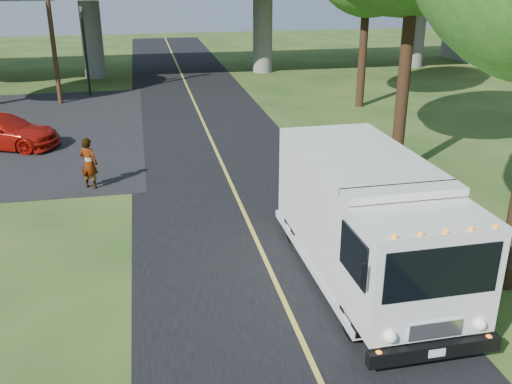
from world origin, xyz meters
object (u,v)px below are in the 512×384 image
object	(u,v)px
utility_pole	(50,20)
pedestrian	(89,163)
step_van	(367,217)
red_sedan	(2,131)
traffic_signal	(85,41)

from	to	relation	value
utility_pole	pedestrian	size ratio (longest dim) A/B	4.89
step_van	pedestrian	distance (m)	10.58
step_van	red_sedan	world-z (taller)	step_van
utility_pole	step_van	size ratio (longest dim) A/B	1.22
step_van	red_sedan	distance (m)	17.64
traffic_signal	pedestrian	bearing A→B (deg)	-86.10
traffic_signal	utility_pole	bearing A→B (deg)	-126.87
step_van	red_sedan	xyz separation A→B (m)	(-11.14, 13.64, -0.95)
traffic_signal	pedestrian	size ratio (longest dim) A/B	2.83
utility_pole	red_sedan	distance (m)	9.28
traffic_signal	red_sedan	world-z (taller)	traffic_signal
traffic_signal	step_van	distance (m)	25.36
red_sedan	pedestrian	xyz separation A→B (m)	(4.04, -5.83, 0.20)
step_van	pedestrian	bearing A→B (deg)	131.33
utility_pole	pedestrian	xyz separation A→B (m)	(2.60, -14.14, -3.68)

